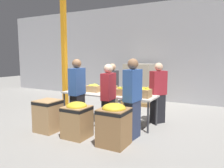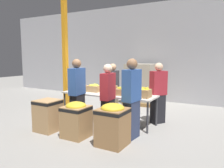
{
  "view_description": "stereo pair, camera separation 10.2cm",
  "coord_description": "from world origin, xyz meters",
  "px_view_note": "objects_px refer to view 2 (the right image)",
  "views": [
    {
      "loc": [
        2.93,
        -5.21,
        1.83
      ],
      "look_at": [
        0.11,
        0.02,
        1.08
      ],
      "focal_mm": 35.0,
      "sensor_mm": 36.0,
      "label": 1
    },
    {
      "loc": [
        3.02,
        -5.16,
        1.83
      ],
      "look_at": [
        0.11,
        0.02,
        1.08
      ],
      "focal_mm": 35.0,
      "sensor_mm": 36.0,
      "label": 2
    }
  ],
  "objects_px": {
    "volunteer_3": "(77,93)",
    "donation_bin_1": "(76,118)",
    "donation_bin_0": "(48,114)",
    "volunteer_1": "(132,99)",
    "sorting_table": "(108,95)",
    "volunteer_4": "(113,89)",
    "banana_box_2": "(109,88)",
    "support_pillar": "(65,52)",
    "banana_box_1": "(94,88)",
    "banana_box_3": "(124,91)",
    "volunteer_0": "(108,98)",
    "volunteer_2": "(158,94)",
    "banana_box_0": "(78,87)",
    "banana_box_4": "(143,92)",
    "donation_bin_2": "(113,123)",
    "pallet_stack_0": "(141,84)"
  },
  "relations": [
    {
      "from": "volunteer_0",
      "to": "banana_box_3",
      "type": "bearing_deg",
      "value": -19.79
    },
    {
      "from": "volunteer_3",
      "to": "volunteer_2",
      "type": "bearing_deg",
      "value": -59.11
    },
    {
      "from": "banana_box_0",
      "to": "support_pillar",
      "type": "xyz_separation_m",
      "value": [
        -0.86,
        0.44,
        1.08
      ]
    },
    {
      "from": "banana_box_3",
      "to": "volunteer_2",
      "type": "distance_m",
      "value": 0.97
    },
    {
      "from": "banana_box_1",
      "to": "banana_box_2",
      "type": "xyz_separation_m",
      "value": [
        0.55,
        -0.06,
        0.03
      ]
    },
    {
      "from": "sorting_table",
      "to": "donation_bin_1",
      "type": "distance_m",
      "value": 1.39
    },
    {
      "from": "donation_bin_2",
      "to": "banana_box_1",
      "type": "bearing_deg",
      "value": 134.98
    },
    {
      "from": "banana_box_2",
      "to": "banana_box_3",
      "type": "distance_m",
      "value": 0.49
    },
    {
      "from": "volunteer_3",
      "to": "donation_bin_1",
      "type": "xyz_separation_m",
      "value": [
        0.49,
        -0.68,
        -0.44
      ]
    },
    {
      "from": "volunteer_2",
      "to": "volunteer_3",
      "type": "bearing_deg",
      "value": -19.6
    },
    {
      "from": "banana_box_2",
      "to": "volunteer_3",
      "type": "xyz_separation_m",
      "value": [
        -0.57,
        -0.69,
        -0.07
      ]
    },
    {
      "from": "volunteer_4",
      "to": "support_pillar",
      "type": "height_order",
      "value": "support_pillar"
    },
    {
      "from": "donation_bin_1",
      "to": "support_pillar",
      "type": "distance_m",
      "value": 3.02
    },
    {
      "from": "banana_box_4",
      "to": "donation_bin_1",
      "type": "bearing_deg",
      "value": -130.42
    },
    {
      "from": "banana_box_2",
      "to": "volunteer_1",
      "type": "xyz_separation_m",
      "value": [
        1.04,
        -0.8,
        -0.06
      ]
    },
    {
      "from": "banana_box_4",
      "to": "volunteer_1",
      "type": "height_order",
      "value": "volunteer_1"
    },
    {
      "from": "sorting_table",
      "to": "volunteer_4",
      "type": "xyz_separation_m",
      "value": [
        -0.28,
        0.78,
        0.04
      ]
    },
    {
      "from": "donation_bin_0",
      "to": "volunteer_1",
      "type": "bearing_deg",
      "value": 15.7
    },
    {
      "from": "support_pillar",
      "to": "donation_bin_0",
      "type": "bearing_deg",
      "value": -61.66
    },
    {
      "from": "banana_box_4",
      "to": "volunteer_3",
      "type": "bearing_deg",
      "value": -159.02
    },
    {
      "from": "banana_box_3",
      "to": "pallet_stack_0",
      "type": "height_order",
      "value": "pallet_stack_0"
    },
    {
      "from": "banana_box_0",
      "to": "donation_bin_1",
      "type": "bearing_deg",
      "value": -53.65
    },
    {
      "from": "volunteer_3",
      "to": "support_pillar",
      "type": "bearing_deg",
      "value": 45.92
    },
    {
      "from": "volunteer_0",
      "to": "banana_box_1",
      "type": "bearing_deg",
      "value": 47.87
    },
    {
      "from": "volunteer_3",
      "to": "donation_bin_1",
      "type": "bearing_deg",
      "value": -148.29
    },
    {
      "from": "banana_box_0",
      "to": "banana_box_1",
      "type": "bearing_deg",
      "value": 7.62
    },
    {
      "from": "volunteer_2",
      "to": "donation_bin_1",
      "type": "relative_size",
      "value": 2.03
    },
    {
      "from": "volunteer_1",
      "to": "pallet_stack_0",
      "type": "xyz_separation_m",
      "value": [
        -1.18,
        3.56,
        -0.12
      ]
    },
    {
      "from": "banana_box_2",
      "to": "pallet_stack_0",
      "type": "xyz_separation_m",
      "value": [
        -0.14,
        2.76,
        -0.19
      ]
    },
    {
      "from": "banana_box_3",
      "to": "donation_bin_2",
      "type": "bearing_deg",
      "value": -73.62
    },
    {
      "from": "volunteer_0",
      "to": "volunteer_4",
      "type": "distance_m",
      "value": 1.52
    },
    {
      "from": "banana_box_3",
      "to": "donation_bin_1",
      "type": "xyz_separation_m",
      "value": [
        -0.56,
        -1.32,
        -0.49
      ]
    },
    {
      "from": "banana_box_4",
      "to": "donation_bin_1",
      "type": "xyz_separation_m",
      "value": [
        -1.09,
        -1.28,
        -0.51
      ]
    },
    {
      "from": "sorting_table",
      "to": "pallet_stack_0",
      "type": "bearing_deg",
      "value": 92.27
    },
    {
      "from": "volunteer_0",
      "to": "sorting_table",
      "type": "bearing_deg",
      "value": 25.52
    },
    {
      "from": "volunteer_1",
      "to": "volunteer_2",
      "type": "height_order",
      "value": "volunteer_1"
    },
    {
      "from": "volunteer_0",
      "to": "donation_bin_0",
      "type": "xyz_separation_m",
      "value": [
        -1.28,
        -0.74,
        -0.41
      ]
    },
    {
      "from": "support_pillar",
      "to": "sorting_table",
      "type": "bearing_deg",
      "value": -13.06
    },
    {
      "from": "banana_box_2",
      "to": "banana_box_3",
      "type": "height_order",
      "value": "banana_box_2"
    },
    {
      "from": "banana_box_2",
      "to": "volunteer_3",
      "type": "distance_m",
      "value": 0.9
    },
    {
      "from": "banana_box_4",
      "to": "support_pillar",
      "type": "bearing_deg",
      "value": 170.14
    },
    {
      "from": "banana_box_1",
      "to": "banana_box_2",
      "type": "distance_m",
      "value": 0.55
    },
    {
      "from": "banana_box_1",
      "to": "support_pillar",
      "type": "relative_size",
      "value": 0.1
    },
    {
      "from": "sorting_table",
      "to": "volunteer_2",
      "type": "xyz_separation_m",
      "value": [
        1.24,
        0.59,
        0.07
      ]
    },
    {
      "from": "banana_box_3",
      "to": "volunteer_1",
      "type": "relative_size",
      "value": 0.25
    },
    {
      "from": "banana_box_0",
      "to": "volunteer_0",
      "type": "height_order",
      "value": "volunteer_0"
    },
    {
      "from": "banana_box_1",
      "to": "donation_bin_1",
      "type": "relative_size",
      "value": 0.48
    },
    {
      "from": "volunteer_1",
      "to": "volunteer_2",
      "type": "bearing_deg",
      "value": -1.96
    },
    {
      "from": "volunteer_2",
      "to": "banana_box_4",
      "type": "bearing_deg",
      "value": 18.34
    },
    {
      "from": "sorting_table",
      "to": "support_pillar",
      "type": "distance_m",
      "value": 2.31
    }
  ]
}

